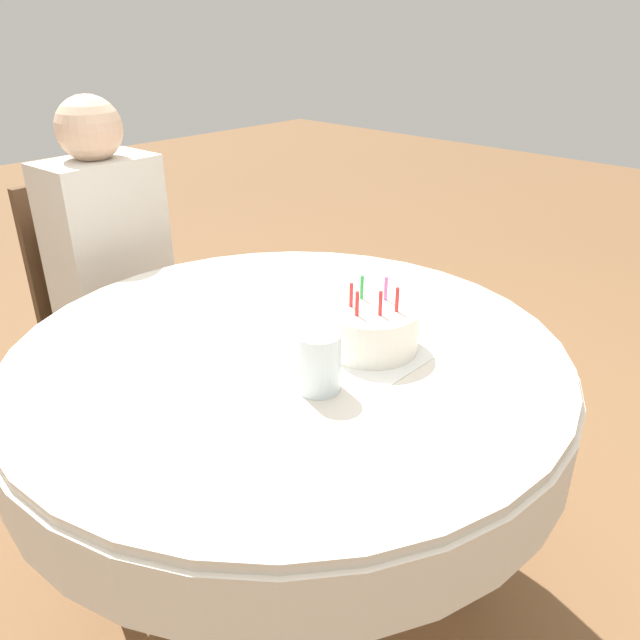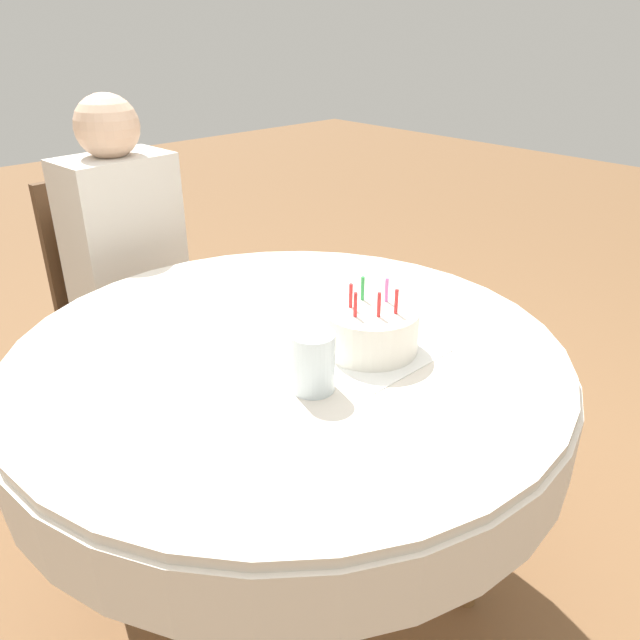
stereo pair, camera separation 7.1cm
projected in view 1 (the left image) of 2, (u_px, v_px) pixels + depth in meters
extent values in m
plane|color=brown|center=(294.00, 596.00, 1.68)|extent=(12.00, 12.00, 0.00)
cylinder|color=silver|center=(288.00, 350.00, 1.34)|extent=(1.19, 1.19, 0.02)
cylinder|color=silver|center=(289.00, 381.00, 1.38)|extent=(1.21, 1.21, 0.14)
cylinder|color=brown|center=(480.00, 485.00, 1.53)|extent=(0.05, 0.05, 0.75)
cylinder|color=brown|center=(101.00, 492.00, 1.50)|extent=(0.05, 0.05, 0.75)
cylinder|color=brown|center=(294.00, 387.00, 1.93)|extent=(0.05, 0.05, 0.75)
cube|color=#4C331E|center=(122.00, 336.00, 2.06)|extent=(0.42, 0.42, 0.04)
cube|color=#4C331E|center=(79.00, 251.00, 2.05)|extent=(0.36, 0.05, 0.48)
cylinder|color=#4C331E|center=(118.00, 438.00, 1.95)|extent=(0.04, 0.04, 0.44)
cylinder|color=#4C331E|center=(202.00, 393.00, 2.19)|extent=(0.04, 0.04, 0.44)
cylinder|color=#4C331E|center=(60.00, 400.00, 2.15)|extent=(0.04, 0.04, 0.44)
cylinder|color=#4C331E|center=(143.00, 361.00, 2.38)|extent=(0.04, 0.04, 0.44)
cylinder|color=#DBB293|center=(137.00, 419.00, 2.01)|extent=(0.09, 0.09, 0.47)
cylinder|color=#DBB293|center=(178.00, 397.00, 2.13)|extent=(0.09, 0.09, 0.47)
cube|color=beige|center=(108.00, 251.00, 1.93)|extent=(0.34, 0.23, 0.56)
sphere|color=#DBB293|center=(89.00, 129.00, 1.77)|extent=(0.19, 0.19, 0.19)
cube|color=white|center=(370.00, 347.00, 1.33)|extent=(0.25, 0.25, 0.00)
cylinder|color=white|center=(371.00, 328.00, 1.31)|extent=(0.20, 0.20, 0.09)
cylinder|color=#D166B2|center=(386.00, 288.00, 1.32)|extent=(0.01, 0.01, 0.05)
cylinder|color=green|center=(362.00, 287.00, 1.32)|extent=(0.01, 0.01, 0.05)
cylinder|color=red|center=(351.00, 295.00, 1.29)|extent=(0.01, 0.01, 0.05)
cylinder|color=red|center=(357.00, 304.00, 1.25)|extent=(0.01, 0.01, 0.05)
cylinder|color=red|center=(380.00, 303.00, 1.25)|extent=(0.01, 0.01, 0.05)
cylinder|color=red|center=(397.00, 300.00, 1.27)|extent=(0.01, 0.01, 0.05)
cylinder|color=silver|center=(319.00, 362.00, 1.16)|extent=(0.08, 0.08, 0.12)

